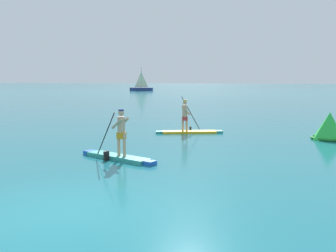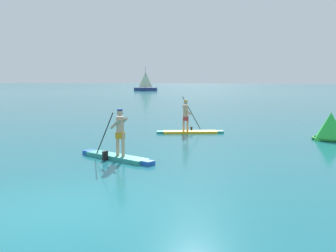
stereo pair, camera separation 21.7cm
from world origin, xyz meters
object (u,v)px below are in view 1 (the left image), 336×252
Objects in this scene: race_marker_buoy at (329,127)px; sailboat_left_horizon at (141,88)px; paddleboarder_far_right at (188,127)px; paddleboarder_mid_center at (118,149)px.

race_marker_buoy is 0.34× the size of sailboat_left_horizon.
paddleboarder_far_right reaches higher than race_marker_buoy.
paddleboarder_mid_center is 76.35m from sailboat_left_horizon.
paddleboarder_mid_center is at bearing -141.55° from race_marker_buoy.
sailboat_left_horizon is (-21.06, 73.39, 0.33)m from paddleboarder_mid_center.
paddleboarder_mid_center reaches higher than race_marker_buoy.
paddleboarder_far_right is (1.27, 6.90, -0.02)m from paddleboarder_mid_center.
race_marker_buoy is (6.65, -0.61, 0.23)m from paddleboarder_far_right.
paddleboarder_far_right is at bearing 174.73° from race_marker_buoy.
paddleboarder_mid_center is at bearing -74.29° from sailboat_left_horizon.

